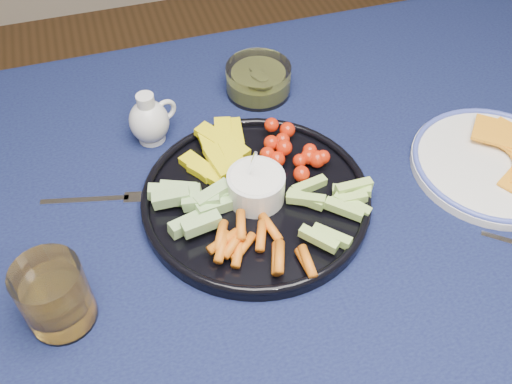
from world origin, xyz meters
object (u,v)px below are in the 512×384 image
object	(u,v)px
dining_table	(322,269)
crudite_platter	(255,196)
cheese_plate	(494,162)
creamer_pitcher	(150,121)
juice_tumbler	(56,299)
pickle_bowl	(258,81)

from	to	relation	value
dining_table	crudite_platter	size ratio (longest dim) A/B	5.00
dining_table	cheese_plate	size ratio (longest dim) A/B	6.67
dining_table	creamer_pitcher	xyz separation A→B (m)	(-0.20, 0.27, 0.13)
dining_table	cheese_plate	xyz separation A→B (m)	(0.29, 0.04, 0.10)
dining_table	juice_tumbler	world-z (taller)	juice_tumbler
creamer_pitcher	cheese_plate	size ratio (longest dim) A/B	0.35
crudite_platter	cheese_plate	distance (m)	0.38
dining_table	creamer_pitcher	world-z (taller)	creamer_pitcher
dining_table	juice_tumbler	bearing A→B (deg)	-176.31
creamer_pitcher	juice_tumbler	bearing A→B (deg)	-119.55
pickle_bowl	creamer_pitcher	bearing A→B (deg)	-162.20
pickle_bowl	cheese_plate	distance (m)	0.41
dining_table	cheese_plate	world-z (taller)	cheese_plate
creamer_pitcher	pickle_bowl	xyz separation A→B (m)	(0.20, 0.06, -0.01)
cheese_plate	juice_tumbler	bearing A→B (deg)	-174.17
pickle_bowl	juice_tumbler	bearing A→B (deg)	-135.84
cheese_plate	dining_table	bearing A→B (deg)	-171.52
pickle_bowl	juice_tumbler	distance (m)	0.51
pickle_bowl	dining_table	bearing A→B (deg)	-90.35
dining_table	cheese_plate	distance (m)	0.31
cheese_plate	juice_tumbler	distance (m)	0.66
crudite_platter	pickle_bowl	size ratio (longest dim) A/B	2.94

